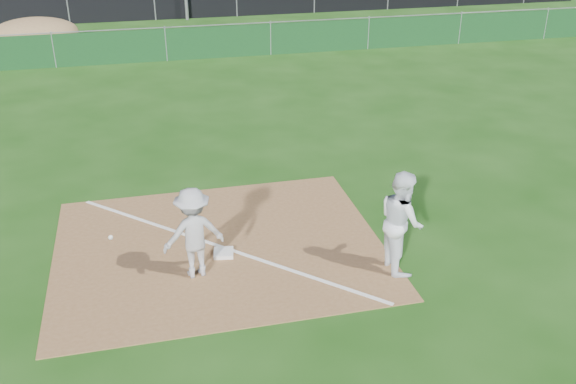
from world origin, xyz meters
name	(u,v)px	position (x,y,z in m)	size (l,w,h in m)	color
ground	(179,101)	(0.00, 10.00, 0.00)	(90.00, 90.00, 0.00)	#17420E
infield_dirt	(219,247)	(0.00, 1.00, 0.01)	(6.00, 5.00, 0.02)	brown
foul_line	(219,246)	(0.00, 1.00, 0.03)	(0.08, 7.00, 0.01)	white
green_fence	(166,45)	(0.00, 15.00, 0.60)	(44.00, 0.05, 1.20)	#0F3716
dirt_mound	(35,32)	(-5.00, 18.50, 0.58)	(3.38, 2.60, 1.17)	olive
black_fence	(154,1)	(0.00, 23.00, 0.90)	(46.00, 0.04, 1.80)	black
parking_lot	(151,2)	(0.00, 28.00, 0.01)	(46.00, 9.00, 0.01)	black
first_base	(224,253)	(0.04, 0.69, 0.06)	(0.35, 0.35, 0.07)	white
play_at_first	(193,233)	(-0.51, 0.18, 0.83)	(1.97, 0.77, 1.63)	#BABABC
runner	(401,221)	(2.99, -0.39, 0.92)	(0.89, 0.70, 1.84)	white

